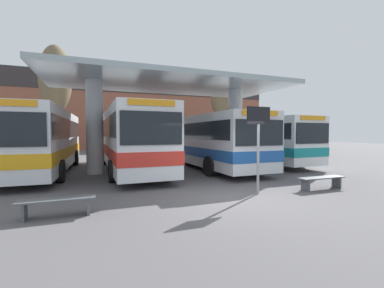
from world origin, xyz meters
name	(u,v)px	position (x,y,z in m)	size (l,w,h in m)	color
ground_plane	(236,199)	(0.00, 0.00, 0.00)	(100.00, 100.00, 0.00)	#565456
townhouse_backdrop	(128,106)	(0.00, 26.97, 5.57)	(40.00, 0.58, 9.56)	brown
station_canopy	(172,95)	(0.00, 7.06, 4.29)	(13.29, 6.31, 5.05)	silver
transit_bus_left_bay	(43,139)	(-6.68, 8.27, 1.81)	(3.07, 10.68, 3.24)	silver
transit_bus_center_bay	(129,138)	(-2.32, 7.76, 1.85)	(2.85, 11.47, 3.33)	silver
transit_bus_right_bay	(203,139)	(2.28, 7.77, 1.73)	(2.99, 11.61, 3.09)	silver
transit_bus_far_right_bay	(251,139)	(6.39, 8.63, 1.71)	(2.93, 10.97, 3.04)	white
waiting_bench_mid_platform	(57,203)	(-5.08, 0.05, 0.35)	(1.79, 0.44, 0.46)	#4C5156
waiting_bench_far_platform	(321,180)	(3.70, 0.05, 0.35)	(1.93, 0.44, 0.46)	#4C5156
info_sign_platform	(258,132)	(1.06, 0.30, 2.14)	(0.90, 0.09, 3.00)	gray
poplar_tree_behind_left	(220,96)	(9.62, 19.82, 6.41)	(2.19, 2.19, 8.93)	brown
poplar_tree_behind_right	(55,80)	(-7.18, 17.75, 6.65)	(2.61, 2.61, 9.61)	brown
parked_car_street	(38,144)	(-9.45, 22.55, 0.97)	(4.59, 2.11, 2.01)	silver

